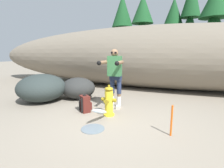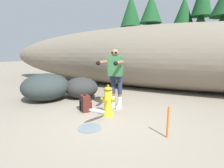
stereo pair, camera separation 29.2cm
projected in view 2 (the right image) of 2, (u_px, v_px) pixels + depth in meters
ground_plane at (110, 122)px, 3.92m from camera, size 56.00×56.00×0.04m
dirt_embankment at (154, 57)px, 7.50m from camera, size 17.42×3.20×2.74m
fire_hydrant at (108, 101)px, 4.22m from camera, size 0.38×0.33×0.78m
hydrant_water_jet at (96, 116)px, 3.73m from camera, size 0.49×0.96×0.45m
utility_worker at (115, 72)px, 4.64m from camera, size 0.60×1.01×1.65m
spare_backpack at (85, 103)px, 4.55m from camera, size 0.36×0.36×0.47m
boulder_large at (81, 88)px, 5.91m from camera, size 1.26×1.20×0.72m
boulder_mid at (46, 87)px, 5.60m from camera, size 2.01×2.04×0.89m
boulder_small at (48, 88)px, 6.42m from camera, size 1.04×1.02×0.47m
pine_tree_far_left at (131, 32)px, 14.33m from camera, size 2.69×2.69×6.32m
pine_tree_left at (150, 28)px, 12.10m from camera, size 2.41×2.41×5.63m
pine_tree_center at (182, 32)px, 13.65m from camera, size 2.56×2.56×5.93m
pine_tree_right at (200, 23)px, 12.76m from camera, size 2.28×2.28×7.13m
survey_stake at (168, 122)px, 3.11m from camera, size 0.04×0.04×0.60m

